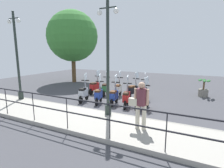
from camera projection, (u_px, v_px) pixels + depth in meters
ground_plane at (119, 101)px, 9.63m from camera, size 28.00×28.00×0.00m
promenade_walkway at (86, 120)px, 6.83m from camera, size 2.20×20.00×0.15m
fence_railing at (67, 107)px, 5.76m from camera, size 0.04×16.03×1.07m
lamp_post_near at (108, 65)px, 6.86m from camera, size 0.26×0.90×4.52m
lamp_post_far at (18, 61)px, 9.19m from camera, size 0.26×0.90×4.58m
pedestrian_with_bag at (141, 102)px, 5.70m from camera, size 0.34×0.65×1.59m
tree_large at (72, 36)px, 15.13m from camera, size 4.37×4.37×6.21m
potted_palm at (203, 89)px, 10.58m from camera, size 1.06×0.66×1.05m
scooter_near_0 at (142, 100)px, 8.19m from camera, size 1.21×0.52×1.54m
scooter_near_1 at (126, 97)px, 8.62m from camera, size 1.22×0.50×1.54m
scooter_near_2 at (114, 96)px, 8.94m from camera, size 1.23×0.45×1.54m
scooter_near_3 at (99, 94)px, 9.18m from camera, size 1.20×0.53×1.54m
scooter_near_4 at (84, 93)px, 9.54m from camera, size 1.22×0.49×1.54m
scooter_far_0 at (144, 92)px, 9.76m from camera, size 1.20×0.54×1.54m
scooter_far_1 at (133, 90)px, 10.25m from camera, size 1.20×0.55×1.54m
scooter_far_2 at (118, 89)px, 10.60m from camera, size 1.23×0.45×1.54m
scooter_far_3 at (106, 88)px, 10.83m from camera, size 1.22×0.50×1.54m
scooter_far_4 at (95, 87)px, 11.27m from camera, size 1.23×0.47×1.54m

